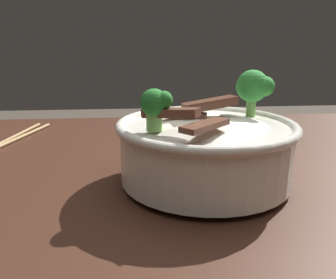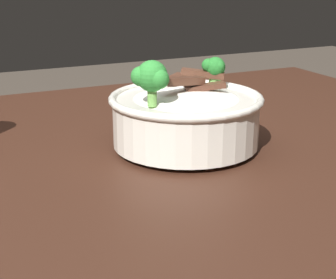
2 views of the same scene
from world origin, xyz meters
name	(u,v)px [view 2 (image 2 of 2)]	position (x,y,z in m)	size (l,w,h in m)	color
dining_table	(85,224)	(0.00, 0.00, 0.71)	(1.53, 0.94, 0.82)	#381E14
rice_bowl	(185,114)	(-0.17, 0.02, 0.88)	(0.24, 0.24, 0.15)	silver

